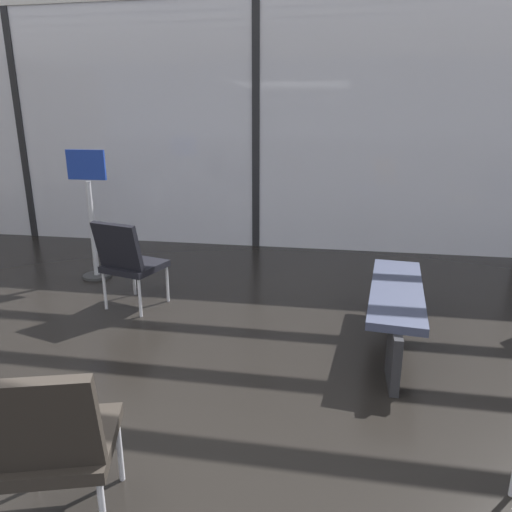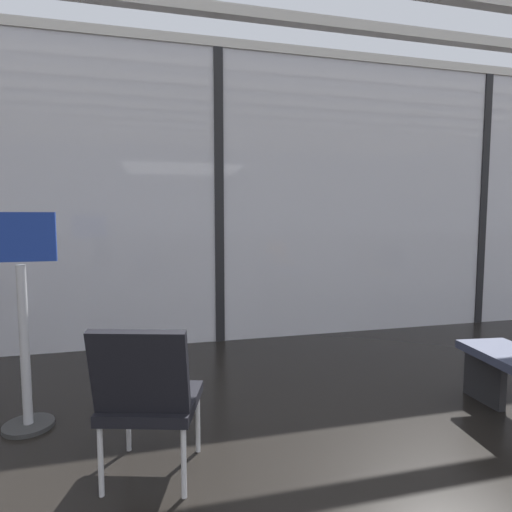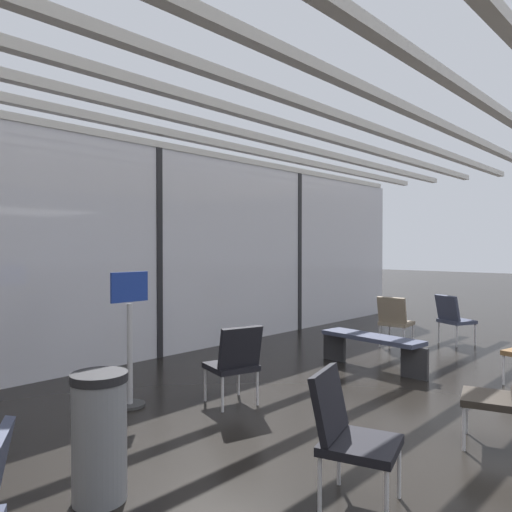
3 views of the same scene
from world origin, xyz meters
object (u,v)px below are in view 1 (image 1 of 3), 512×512
Objects in this scene: parked_airplane at (322,110)px; info_sign at (92,219)px; lounge_chair_3 at (128,259)px; lounge_chair_7 at (50,439)px; waiting_bench at (396,300)px.

parked_airplane reaches higher than info_sign.
parked_airplane is at bearing -83.07° from lounge_chair_3.
info_sign reaches higher than lounge_chair_7.
lounge_chair_3 and lounge_chair_7 have the same top height.
info_sign reaches higher than lounge_chair_3.
parked_airplane reaches higher than lounge_chair_7.
info_sign is at bearing -105.11° from parked_airplane.
waiting_bench is (1.01, -9.19, -1.61)m from parked_airplane.
lounge_chair_3 is at bearing -89.11° from lounge_chair_7.
lounge_chair_3 is 1.14m from info_sign.
parked_airplane is at bearing 12.46° from waiting_bench.
parked_airplane is 8.50m from info_sign.
info_sign is at bearing -29.57° from lounge_chair_3.
parked_airplane is 8.47× the size of info_sign.
waiting_bench is 1.18× the size of info_sign.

